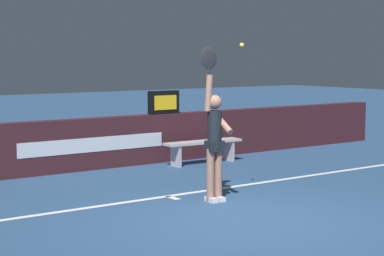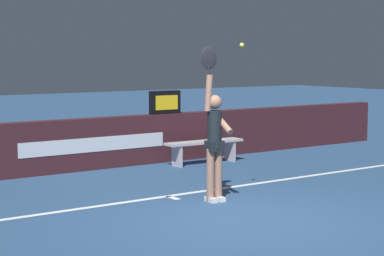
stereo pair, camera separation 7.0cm
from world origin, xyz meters
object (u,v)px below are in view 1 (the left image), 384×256
speed_display (164,102)px  tennis_player (214,138)px  courtside_bench_far (203,146)px  tennis_ball (242,45)px

speed_display → tennis_player: 4.04m
courtside_bench_far → tennis_ball: bearing=-117.3°
speed_display → courtside_bench_far: size_ratio=0.40×
courtside_bench_far → speed_display: bearing=123.4°
tennis_player → tennis_ball: bearing=-32.1°
tennis_player → courtside_bench_far: tennis_player is taller
tennis_ball → courtside_bench_far: bearing=62.7°
speed_display → courtside_bench_far: (0.49, -0.74, -0.88)m
tennis_player → courtside_bench_far: (2.01, 3.00, -0.60)m
tennis_ball → courtside_bench_far: size_ratio=0.04×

